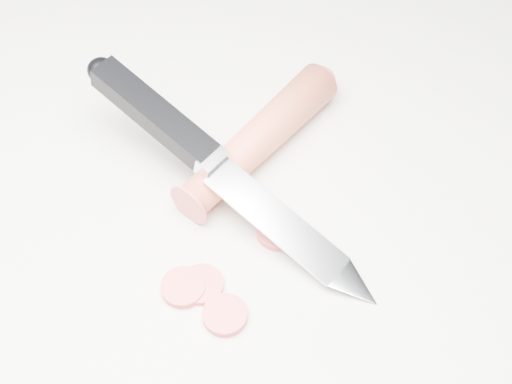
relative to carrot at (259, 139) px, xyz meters
name	(u,v)px	position (x,y,z in m)	size (l,w,h in m)	color
ground	(192,261)	(-0.08, -0.08, -0.02)	(2.40, 2.40, 0.00)	silver
carrot	(259,139)	(0.00, 0.00, 0.00)	(0.03, 0.03, 0.17)	#D55034
carrot_slice_0	(225,315)	(-0.07, -0.14, -0.01)	(0.03, 0.03, 0.01)	#DB4949
carrot_slice_2	(277,231)	(-0.01, -0.08, -0.01)	(0.03, 0.03, 0.01)	#DB4949
carrot_slice_3	(201,284)	(-0.08, -0.11, -0.02)	(0.03, 0.03, 0.01)	#DB4949
carrot_slice_4	(183,287)	(-0.10, -0.10, -0.02)	(0.03, 0.03, 0.01)	#DB4949
kitchen_knife	(228,172)	(-0.04, -0.04, 0.02)	(0.18, 0.26, 0.08)	silver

